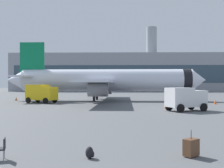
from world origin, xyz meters
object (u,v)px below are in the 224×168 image
at_px(airplane_at_gate, 105,80).
at_px(safety_cone_far, 215,102).
at_px(cargo_van, 186,98).
at_px(service_truck, 41,93).
at_px(safety_cone_mid, 166,105).
at_px(safety_cone_near, 16,99).
at_px(gate_chair, 1,147).
at_px(traveller_backpack, 90,153).
at_px(rolling_suitcase, 191,147).

xyz_separation_m(airplane_at_gate, safety_cone_far, (16.74, -7.71, -3.29)).
xyz_separation_m(cargo_van, safety_cone_far, (6.91, 10.65, -1.08)).
relative_size(service_truck, safety_cone_mid, 8.20).
distance_m(safety_cone_near, safety_cone_far, 33.95).
height_order(service_truck, cargo_van, service_truck).
bearing_deg(airplane_at_gate, gate_chair, -93.29).
bearing_deg(safety_cone_near, gate_chair, -70.08).
relative_size(airplane_at_gate, safety_cone_far, 47.60).
bearing_deg(safety_cone_far, safety_cone_mid, -142.03).
xyz_separation_m(service_truck, traveller_backpack, (11.14, -32.08, -1.37)).
bearing_deg(cargo_van, safety_cone_far, 57.04).
bearing_deg(traveller_backpack, cargo_van, 66.49).
distance_m(safety_cone_far, gate_chair, 35.98).
distance_m(safety_cone_near, gate_chair, 41.15).
relative_size(airplane_at_gate, service_truck, 6.76).
bearing_deg(airplane_at_gate, safety_cone_mid, -59.61).
distance_m(cargo_van, safety_cone_far, 12.74).
xyz_separation_m(airplane_at_gate, traveller_backpack, (1.30, -37.97, -3.42)).
distance_m(airplane_at_gate, gate_chair, 38.49).
height_order(service_truck, safety_cone_near, service_truck).
bearing_deg(safety_cone_mid, safety_cone_near, 149.22).
height_order(airplane_at_gate, safety_cone_far, airplane_at_gate).
relative_size(airplane_at_gate, traveller_backpack, 74.31).
bearing_deg(safety_cone_far, safety_cone_near, 166.19).
distance_m(service_truck, gate_chair, 33.31).
xyz_separation_m(airplane_at_gate, cargo_van, (9.84, -18.35, -2.21)).
xyz_separation_m(traveller_backpack, gate_chair, (-3.50, -0.32, 0.27)).
xyz_separation_m(cargo_van, safety_cone_near, (-26.06, 18.75, -1.10)).
relative_size(service_truck, cargo_van, 1.09).
height_order(cargo_van, rolling_suitcase, cargo_van).
distance_m(safety_cone_far, rolling_suitcase, 31.95).
relative_size(airplane_at_gate, safety_cone_mid, 55.38).
distance_m(service_truck, cargo_van, 23.29).
height_order(cargo_van, safety_cone_far, cargo_van).
bearing_deg(traveller_backpack, gate_chair, -174.79).
relative_size(airplane_at_gate, rolling_suitcase, 32.43).
height_order(safety_cone_far, traveller_backpack, safety_cone_far).
bearing_deg(safety_cone_mid, traveller_backpack, -106.56).
height_order(safety_cone_near, traveller_backpack, safety_cone_near).
distance_m(cargo_van, traveller_backpack, 21.43).
height_order(traveller_backpack, gate_chair, gate_chair).
distance_m(safety_cone_mid, safety_cone_far, 10.64).
bearing_deg(gate_chair, airplane_at_gate, 86.71).
relative_size(safety_cone_mid, gate_chair, 0.75).
bearing_deg(safety_cone_far, traveller_backpack, -117.03).
relative_size(service_truck, safety_cone_near, 7.38).
xyz_separation_m(safety_cone_far, traveller_backpack, (-15.44, -30.27, -0.14)).
height_order(airplane_at_gate, service_truck, airplane_at_gate).
relative_size(safety_cone_far, traveller_backpack, 1.56).
bearing_deg(airplane_at_gate, traveller_backpack, -88.04).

